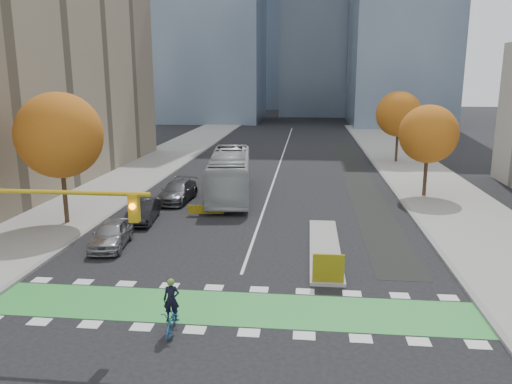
% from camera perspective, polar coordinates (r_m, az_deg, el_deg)
% --- Properties ---
extents(ground, '(300.00, 300.00, 0.00)m').
position_cam_1_polar(ground, '(19.26, -3.74, -15.05)').
color(ground, black).
rests_on(ground, ground).
extents(sidewalk_west, '(7.00, 120.00, 0.15)m').
position_cam_1_polar(sidewalk_west, '(41.26, -17.71, -0.21)').
color(sidewalk_west, gray).
rests_on(sidewalk_west, ground).
extents(sidewalk_east, '(7.00, 120.00, 0.15)m').
position_cam_1_polar(sidewalk_east, '(39.26, 21.36, -1.14)').
color(sidewalk_east, gray).
rests_on(sidewalk_east, ground).
extents(curb_west, '(0.30, 120.00, 0.16)m').
position_cam_1_polar(curb_west, '(39.99, -13.11, -0.33)').
color(curb_west, gray).
rests_on(curb_west, ground).
extents(curb_east, '(0.30, 120.00, 0.16)m').
position_cam_1_polar(curb_east, '(38.47, 16.34, -1.04)').
color(curb_east, gray).
rests_on(curb_east, ground).
extents(bike_crossing, '(20.00, 3.00, 0.01)m').
position_cam_1_polar(bike_crossing, '(20.58, -3.02, -13.09)').
color(bike_crossing, green).
rests_on(bike_crossing, ground).
extents(centre_line, '(0.15, 70.00, 0.01)m').
position_cam_1_polar(centre_line, '(57.54, 2.96, 3.91)').
color(centre_line, silver).
rests_on(centre_line, ground).
extents(bike_lane_paint, '(2.50, 50.00, 0.01)m').
position_cam_1_polar(bike_lane_paint, '(47.83, 11.31, 1.82)').
color(bike_lane_paint, black).
rests_on(bike_lane_paint, ground).
extents(median_island, '(1.60, 10.00, 0.16)m').
position_cam_1_polar(median_island, '(27.28, 7.85, -6.33)').
color(median_island, gray).
rests_on(median_island, ground).
extents(hazard_board, '(1.40, 0.12, 1.30)m').
position_cam_1_polar(hazard_board, '(22.53, 8.27, -8.62)').
color(hazard_board, yellow).
rests_on(hazard_board, median_island).
extents(tree_west, '(5.20, 5.20, 8.22)m').
position_cam_1_polar(tree_west, '(32.60, -21.53, 6.04)').
color(tree_west, '#332114').
rests_on(tree_west, ground).
extents(tree_east_near, '(4.40, 4.40, 7.08)m').
position_cam_1_polar(tree_east_near, '(40.00, 19.11, 6.26)').
color(tree_east_near, '#332114').
rests_on(tree_east_near, ground).
extents(tree_east_far, '(4.80, 4.80, 7.65)m').
position_cam_1_polar(tree_east_far, '(55.70, 16.00, 8.56)').
color(tree_east_far, '#332114').
rests_on(tree_east_far, ground).
extents(traffic_signal_west, '(8.53, 0.56, 5.20)m').
position_cam_1_polar(traffic_signal_west, '(20.19, -26.99, -2.83)').
color(traffic_signal_west, '#BF9914').
rests_on(traffic_signal_west, ground).
extents(cyclist, '(0.77, 1.83, 2.06)m').
position_cam_1_polar(cyclist, '(18.79, -9.58, -13.61)').
color(cyclist, '#1E538A').
rests_on(cyclist, ground).
extents(bus, '(4.35, 12.74, 3.48)m').
position_cam_1_polar(bus, '(38.74, -3.00, 2.08)').
color(bus, '#B1B6B9').
rests_on(bus, ground).
extents(parked_car_a, '(2.20, 4.44, 1.45)m').
position_cam_1_polar(parked_car_a, '(28.33, -16.21, -4.63)').
color(parked_car_a, gray).
rests_on(parked_car_a, ground).
extents(parked_car_b, '(1.96, 4.43, 1.41)m').
position_cam_1_polar(parked_car_b, '(32.78, -12.74, -2.09)').
color(parked_car_b, black).
rests_on(parked_car_b, ground).
extents(parked_car_c, '(2.35, 5.22, 1.48)m').
position_cam_1_polar(parked_car_c, '(37.64, -8.95, 0.07)').
color(parked_car_c, '#4D4E52').
rests_on(parked_car_c, ground).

